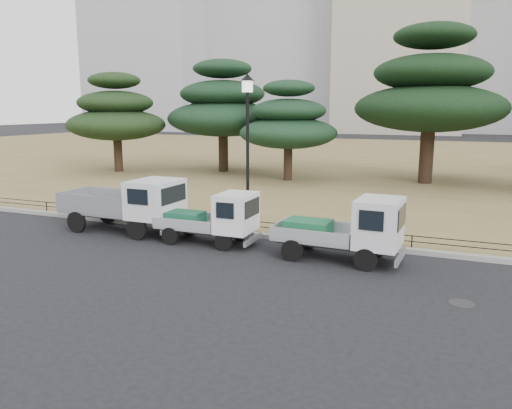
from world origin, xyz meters
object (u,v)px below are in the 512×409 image
at_px(truck_large, 128,202).
at_px(truck_kei_front, 214,218).
at_px(street_lamp, 248,126).
at_px(truck_kei_rear, 347,229).
at_px(tarp_pile, 101,204).

bearing_deg(truck_large, truck_kei_front, -3.26).
xyz_separation_m(truck_large, street_lamp, (4.18, 1.34, 2.74)).
distance_m(truck_kei_rear, street_lamp, 5.23).
bearing_deg(truck_kei_rear, truck_large, 178.94).
height_order(truck_kei_front, street_lamp, street_lamp).
xyz_separation_m(truck_large, tarp_pile, (-2.73, 1.79, -0.60)).
bearing_deg(street_lamp, truck_large, -162.22).
relative_size(truck_kei_front, tarp_pile, 2.19).
relative_size(truck_large, truck_kei_rear, 1.22).
bearing_deg(tarp_pile, truck_kei_rear, -11.70).
relative_size(street_lamp, tarp_pile, 3.59).
bearing_deg(truck_large, truck_kei_rear, -2.17).
bearing_deg(truck_kei_rear, tarp_pile, 170.49).
xyz_separation_m(street_lamp, tarp_pile, (-6.92, 0.45, -3.34)).
relative_size(truck_kei_front, street_lamp, 0.61).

